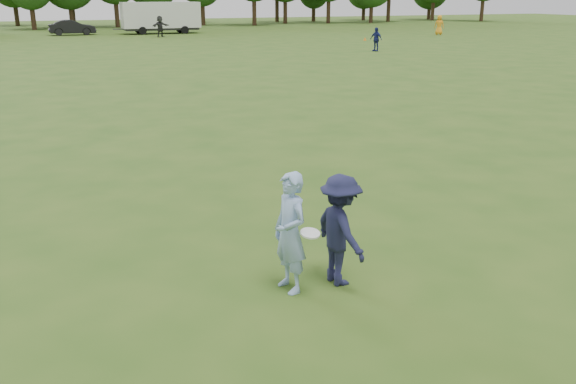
# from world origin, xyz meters

# --- Properties ---
(ground) EXTENTS (200.00, 200.00, 0.00)m
(ground) POSITION_xyz_m (0.00, 0.00, 0.00)
(ground) COLOR #2A4C15
(ground) RESTS_ON ground
(thrower) EXTENTS (0.51, 0.68, 1.71)m
(thrower) POSITION_xyz_m (0.68, 0.18, 0.85)
(thrower) COLOR #88A6D2
(thrower) RESTS_ON ground
(defender) EXTENTS (0.69, 1.09, 1.61)m
(defender) POSITION_xyz_m (1.42, 0.12, 0.80)
(defender) COLOR #1A1B39
(defender) RESTS_ON ground
(player_far_b) EXTENTS (0.78, 1.07, 1.69)m
(player_far_b) POSITION_xyz_m (20.99, 32.65, 0.84)
(player_far_b) COLOR navy
(player_far_b) RESTS_ON ground
(player_far_c) EXTENTS (1.14, 1.04, 1.96)m
(player_far_c) POSITION_xyz_m (36.60, 46.67, 0.98)
(player_far_c) COLOR orange
(player_far_c) RESTS_ON ground
(player_far_d) EXTENTS (1.95, 1.24, 2.00)m
(player_far_d) POSITION_xyz_m (9.56, 54.18, 1.00)
(player_far_d) COLOR #282828
(player_far_d) RESTS_ON ground
(car_f) EXTENTS (4.57, 1.66, 1.50)m
(car_f) POSITION_xyz_m (1.86, 60.53, 0.75)
(car_f) COLOR black
(car_f) RESTS_ON ground
(field_cone) EXTENTS (0.28, 0.28, 0.30)m
(field_cone) POSITION_xyz_m (25.64, 42.50, 0.15)
(field_cone) COLOR #DC620B
(field_cone) RESTS_ON ground
(disc_in_play) EXTENTS (0.32, 0.32, 0.09)m
(disc_in_play) POSITION_xyz_m (0.86, -0.08, 0.91)
(disc_in_play) COLOR white
(disc_in_play) RESTS_ON ground
(cargo_trailer) EXTENTS (9.00, 2.75, 3.20)m
(cargo_trailer) POSITION_xyz_m (10.73, 59.55, 1.78)
(cargo_trailer) COLOR silver
(cargo_trailer) RESTS_ON ground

